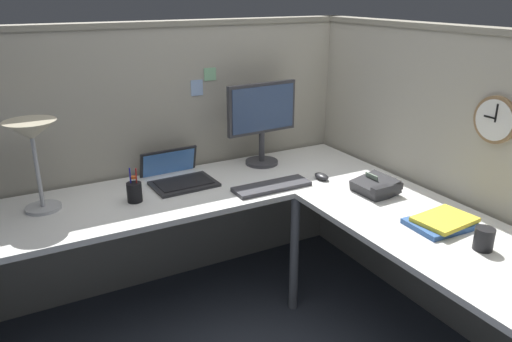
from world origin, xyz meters
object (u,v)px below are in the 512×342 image
pen_cup (134,192)px  office_phone (376,187)px  keyboard (272,186)px  wall_clock (496,120)px  desk_lamp_dome (32,138)px  computer_mouse (322,176)px  coffee_mug (484,239)px  laptop (177,176)px  book_stack (442,222)px  monitor (262,117)px

pen_cup → office_phone: bearing=-23.7°
keyboard → wall_clock: bearing=-44.4°
keyboard → desk_lamp_dome: 1.21m
computer_mouse → coffee_mug: (0.11, -0.98, 0.03)m
computer_mouse → office_phone: 0.33m
laptop → computer_mouse: bearing=-27.7°
computer_mouse → coffee_mug: coffee_mug is taller
laptop → desk_lamp_dome: (-0.71, -0.06, 0.34)m
book_stack → wall_clock: wall_clock is taller
monitor → book_stack: 1.21m
keyboard → wall_clock: (0.75, -0.73, 0.44)m
computer_mouse → book_stack: size_ratio=0.35×
monitor → keyboard: (-0.15, -0.38, -0.28)m
office_phone → coffee_mug: size_ratio=2.19×
book_stack → wall_clock: (0.30, 0.03, 0.43)m
monitor → computer_mouse: monitor is taller
laptop → computer_mouse: laptop is taller
pen_cup → office_phone: size_ratio=0.86×
coffee_mug → wall_clock: 0.58m
office_phone → wall_clock: bearing=-53.7°
keyboard → book_stack: 0.88m
computer_mouse → office_phone: size_ratio=0.49×
monitor → computer_mouse: 0.51m
laptop → wall_clock: size_ratio=1.79×
office_phone → desk_lamp_dome: bearing=158.3°
office_phone → monitor: bearing=113.1°
computer_mouse → wall_clock: 0.94m
coffee_mug → wall_clock: (0.32, 0.26, 0.41)m
monitor → wall_clock: (0.60, -1.11, 0.16)m
monitor → desk_lamp_dome: monitor is taller
desk_lamp_dome → pen_cup: 0.54m
monitor → pen_cup: monitor is taller
keyboard → book_stack: book_stack is taller
keyboard → desk_lamp_dome: bearing=164.9°
monitor → coffee_mug: 1.42m
monitor → laptop: monitor is taller
laptop → pen_cup: (-0.29, -0.18, 0.03)m
keyboard → coffee_mug: 1.08m
monitor → book_stack: (0.30, -1.14, -0.27)m
laptop → keyboard: laptop is taller
laptop → computer_mouse: (0.72, -0.38, -0.01)m
desk_lamp_dome → coffee_mug: 2.04m
keyboard → pen_cup: pen_cup is taller
computer_mouse → office_phone: office_phone is taller
desk_lamp_dome → pen_cup: (0.42, -0.12, -0.31)m
laptop → wall_clock: (1.15, -1.10, 0.43)m
book_stack → office_phone: bearing=90.2°
keyboard → office_phone: (0.45, -0.32, 0.03)m
keyboard → pen_cup: size_ratio=2.39×
laptop → coffee_mug: laptop is taller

